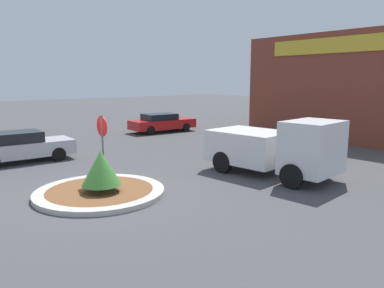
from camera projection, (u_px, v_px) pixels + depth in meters
name	position (u px, v px, depth m)	size (l,w,h in m)	color
ground_plane	(100.00, 194.00, 12.38)	(120.00, 120.00, 0.00)	#474749
traffic_island	(100.00, 192.00, 12.37)	(4.25, 4.25, 0.16)	#BCB7AD
stop_sign	(102.00, 138.00, 13.00)	(0.72, 0.07, 2.53)	#4C4C51
island_shrub	(101.00, 168.00, 12.00)	(1.27, 1.27, 1.36)	brown
utility_truck	(275.00, 147.00, 14.62)	(5.27, 2.70, 2.29)	silver
storefront_building	(368.00, 87.00, 23.31)	(14.02, 6.07, 6.52)	brown
parked_sedan_silver	(20.00, 147.00, 17.14)	(2.04, 4.59, 1.41)	#B7B7BC
parked_sedan_red	(162.00, 123.00, 27.01)	(2.30, 4.85, 1.33)	#B21919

